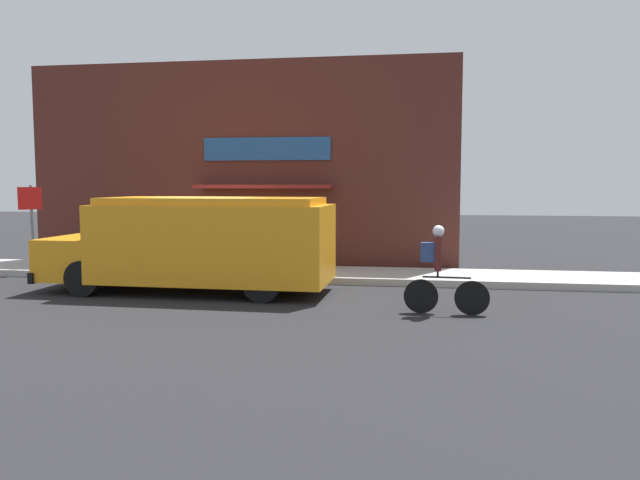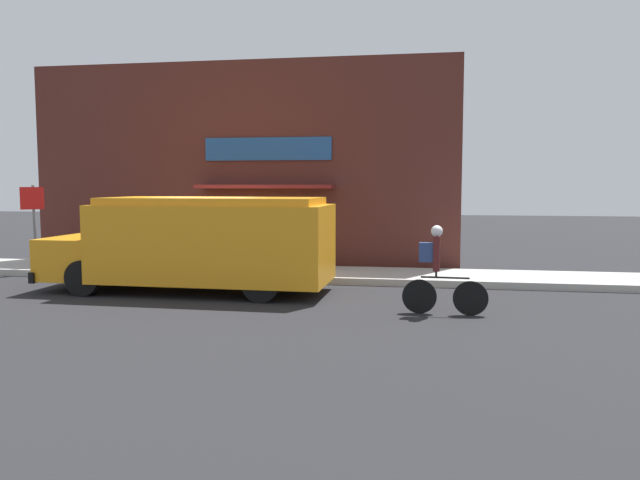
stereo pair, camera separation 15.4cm
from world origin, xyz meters
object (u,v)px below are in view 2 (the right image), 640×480
(stop_sign_post, at_px, (33,212))
(trash_bin, at_px, (297,252))
(cyclist, at_px, (439,271))
(school_bus, at_px, (198,243))

(stop_sign_post, distance_m, trash_bin, 7.18)
(cyclist, xyz_separation_m, stop_sign_post, (-10.65, 3.55, 0.84))
(school_bus, relative_size, trash_bin, 7.50)
(cyclist, distance_m, stop_sign_post, 11.26)
(cyclist, relative_size, trash_bin, 1.92)
(school_bus, height_order, cyclist, school_bus)
(cyclist, xyz_separation_m, trash_bin, (-3.61, 4.47, -0.21))
(cyclist, bearing_deg, school_bus, 166.47)
(school_bus, bearing_deg, cyclist, -15.12)
(school_bus, distance_m, trash_bin, 3.41)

